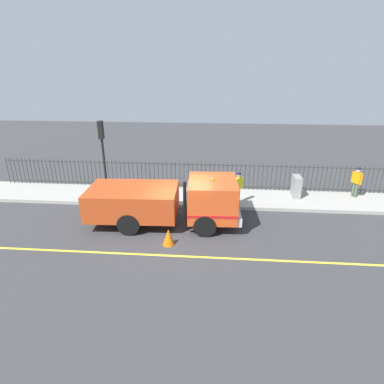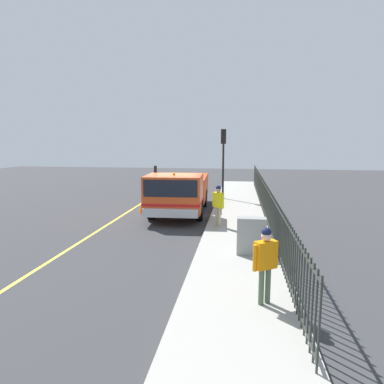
{
  "view_description": "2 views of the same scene",
  "coord_description": "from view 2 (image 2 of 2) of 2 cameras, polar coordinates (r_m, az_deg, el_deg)",
  "views": [
    {
      "loc": [
        -12.31,
        -1.45,
        6.62
      ],
      "look_at": [
        1.33,
        -0.34,
        1.15
      ],
      "focal_mm": 29.14,
      "sensor_mm": 36.0,
      "label": 1
    },
    {
      "loc": [
        3.23,
        -15.54,
        3.56
      ],
      "look_at": [
        1.03,
        -0.22,
        1.19
      ],
      "focal_mm": 30.95,
      "sensor_mm": 36.0,
      "label": 2
    }
  ],
  "objects": [
    {
      "name": "work_truck",
      "position": [
        16.36,
        -2.18,
        0.38
      ],
      "size": [
        2.73,
        6.81,
        2.42
      ],
      "rotation": [
        0.0,
        0.0,
        3.18
      ],
      "color": "#D84C1E",
      "rests_on": "ground"
    },
    {
      "name": "traffic_light_near",
      "position": [
        19.72,
        5.43,
        7.27
      ],
      "size": [
        0.3,
        0.21,
        4.1
      ],
      "rotation": [
        0.0,
        0.0,
        3.16
      ],
      "color": "black",
      "rests_on": "sidewalk_slab"
    },
    {
      "name": "utility_cabinet",
      "position": [
        10.21,
        10.18,
        -7.48
      ],
      "size": [
        0.86,
        0.37,
        1.13
      ],
      "primitive_type": "cube",
      "color": "gray",
      "rests_on": "sidewalk_slab"
    },
    {
      "name": "ground_plane",
      "position": [
        16.27,
        -3.51,
        -3.95
      ],
      "size": [
        56.49,
        56.49,
        0.0
      ],
      "primitive_type": "plane",
      "color": "#38383A",
      "rests_on": "ground"
    },
    {
      "name": "pedestrian_distant",
      "position": [
        7.13,
        12.56,
        -10.98
      ],
      "size": [
        0.53,
        0.43,
        1.65
      ],
      "rotation": [
        0.0,
        0.0,
        0.56
      ],
      "color": "orange",
      "rests_on": "sidewalk_slab"
    },
    {
      "name": "sidewalk_slab",
      "position": [
        15.93,
        8.11,
        -3.98
      ],
      "size": [
        2.63,
        25.68,
        0.17
      ],
      "primitive_type": "cube",
      "color": "#A3A099",
      "rests_on": "ground"
    },
    {
      "name": "worker_standing",
      "position": [
        13.2,
        4.52,
        -1.63
      ],
      "size": [
        0.48,
        0.49,
        1.67
      ],
      "rotation": [
        0.0,
        0.0,
        2.34
      ],
      "color": "yellow",
      "rests_on": "sidewalk_slab"
    },
    {
      "name": "iron_fence",
      "position": [
        15.81,
        12.36,
        -1.02
      ],
      "size": [
        0.04,
        21.86,
        1.52
      ],
      "color": "#2D332D",
      "rests_on": "sidewalk_slab"
    },
    {
      "name": "traffic_cone",
      "position": [
        16.92,
        -8.42,
        -2.36
      ],
      "size": [
        0.48,
        0.48,
        0.68
      ],
      "primitive_type": "cone",
      "color": "orange",
      "rests_on": "ground"
    },
    {
      "name": "lane_marking",
      "position": [
        16.9,
        -11.37,
        -3.62
      ],
      "size": [
        0.12,
        23.11,
        0.01
      ],
      "primitive_type": "cube",
      "color": "yellow",
      "rests_on": "ground"
    }
  ]
}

